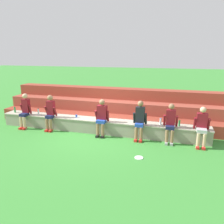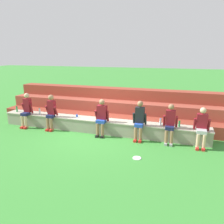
# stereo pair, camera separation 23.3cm
# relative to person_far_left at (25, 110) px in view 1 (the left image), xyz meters

# --- Properties ---
(ground_plane) EXTENTS (80.00, 80.00, 0.00)m
(ground_plane) POSITION_rel_person_far_left_xyz_m (3.17, 0.01, -0.78)
(ground_plane) COLOR #388433
(stone_seating_wall) EXTENTS (8.51, 0.63, 0.54)m
(stone_seating_wall) POSITION_rel_person_far_left_xyz_m (3.17, 0.30, -0.49)
(stone_seating_wall) COLOR gray
(stone_seating_wall) RESTS_ON ground
(brick_bleachers) EXTENTS (9.97, 2.03, 1.48)m
(brick_bleachers) POSITION_rel_person_far_left_xyz_m (3.17, 2.02, -0.20)
(brick_bleachers) COLOR maroon
(brick_bleachers) RESTS_ON ground
(person_far_left) EXTENTS (0.48, 0.58, 1.46)m
(person_far_left) POSITION_rel_person_far_left_xyz_m (0.00, 0.00, 0.00)
(person_far_left) COLOR #DBAD89
(person_far_left) RESTS_ON ground
(person_left_of_center) EXTENTS (0.48, 0.50, 1.46)m
(person_left_of_center) POSITION_rel_person_far_left_xyz_m (1.20, 0.00, 0.01)
(person_left_of_center) COLOR #996B4C
(person_left_of_center) RESTS_ON ground
(person_center) EXTENTS (0.55, 0.50, 1.42)m
(person_center) POSITION_rel_person_far_left_xyz_m (3.43, -0.02, -0.01)
(person_center) COLOR #996B4C
(person_center) RESTS_ON ground
(person_right_of_center) EXTENTS (0.50, 0.49, 1.45)m
(person_right_of_center) POSITION_rel_person_far_left_xyz_m (4.89, -0.03, 0.00)
(person_right_of_center) COLOR #996B4C
(person_right_of_center) RESTS_ON ground
(person_far_right) EXTENTS (0.50, 0.52, 1.40)m
(person_far_right) POSITION_rel_person_far_left_xyz_m (5.96, 0.01, -0.03)
(person_far_right) COLOR #996B4C
(person_far_right) RESTS_ON ground
(person_rightmost_edge) EXTENTS (0.53, 0.60, 1.36)m
(person_rightmost_edge) POSITION_rel_person_far_left_xyz_m (7.00, -0.00, -0.05)
(person_rightmost_edge) COLOR #DBAD89
(person_rightmost_edge) RESTS_ON ground
(water_bottle_center_gap) EXTENTS (0.07, 0.07, 0.28)m
(water_bottle_center_gap) POSITION_rel_person_far_left_xyz_m (0.47, 0.25, -0.11)
(water_bottle_center_gap) COLOR silver
(water_bottle_center_gap) RESTS_ON stone_seating_wall
(water_bottle_mid_left) EXTENTS (0.07, 0.07, 0.26)m
(water_bottle_mid_left) POSITION_rel_person_far_left_xyz_m (5.61, 0.31, -0.12)
(water_bottle_mid_left) COLOR silver
(water_bottle_mid_left) RESTS_ON stone_seating_wall
(water_bottle_near_right) EXTENTS (0.07, 0.07, 0.26)m
(water_bottle_near_right) POSITION_rel_person_far_left_xyz_m (-0.74, 0.27, -0.12)
(water_bottle_near_right) COLOR green
(water_bottle_near_right) RESTS_ON stone_seating_wall
(water_bottle_near_left) EXTENTS (0.07, 0.07, 0.25)m
(water_bottle_near_left) POSITION_rel_person_far_left_xyz_m (6.27, 0.33, -0.12)
(water_bottle_near_left) COLOR green
(water_bottle_near_left) RESTS_ON stone_seating_wall
(plastic_cup_left_end) EXTENTS (0.08, 0.08, 0.11)m
(plastic_cup_left_end) POSITION_rel_person_far_left_xyz_m (2.22, 0.31, -0.18)
(plastic_cup_left_end) COLOR blue
(plastic_cup_left_end) RESTS_ON stone_seating_wall
(frisbee) EXTENTS (0.26, 0.26, 0.02)m
(frisbee) POSITION_rel_person_far_left_xyz_m (5.12, -1.51, -0.77)
(frisbee) COLOR white
(frisbee) RESTS_ON ground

